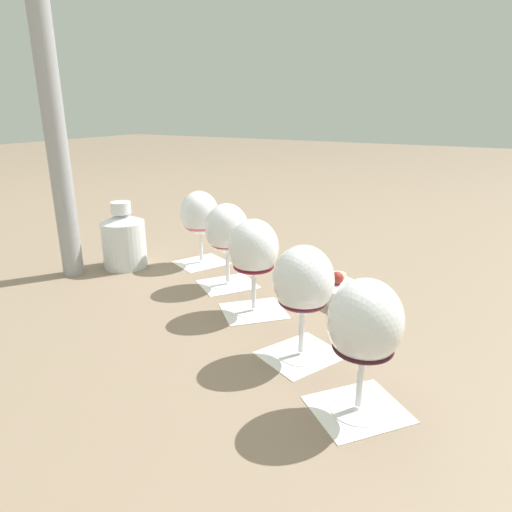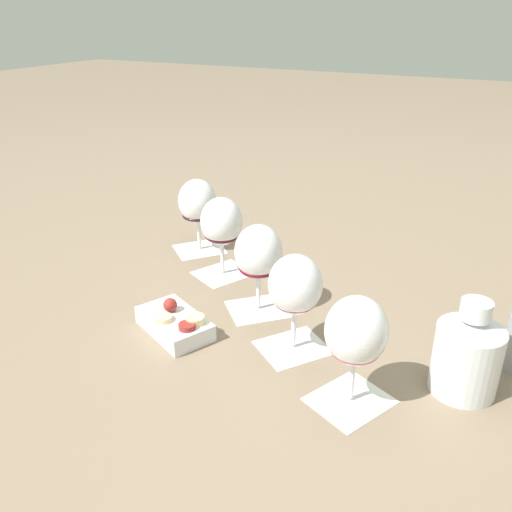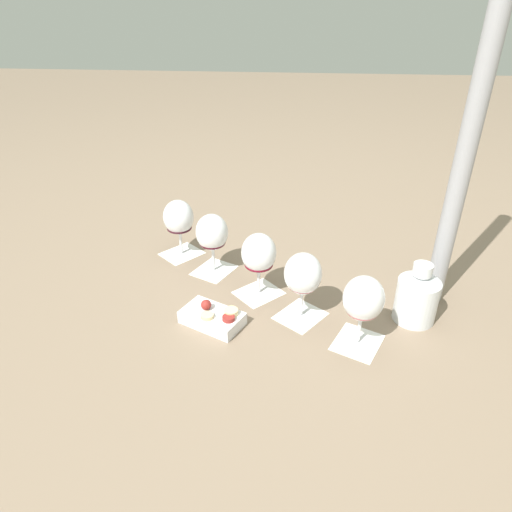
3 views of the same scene
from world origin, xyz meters
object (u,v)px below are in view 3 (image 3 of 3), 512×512
at_px(wine_glass_1, 303,277).
at_px(ceramic_vase, 417,296).
at_px(wine_glass_0, 363,301).
at_px(umbrella_pole, 466,151).
at_px(wine_glass_4, 179,219).
at_px(snack_dish, 213,317).
at_px(wine_glass_3, 212,235).
at_px(wine_glass_2, 259,255).

height_order(wine_glass_1, ceramic_vase, wine_glass_1).
bearing_deg(ceramic_vase, wine_glass_1, 3.54).
bearing_deg(wine_glass_0, umbrella_pole, -136.72).
xyz_separation_m(wine_glass_4, umbrella_pole, (-0.72, 0.17, 0.28)).
bearing_deg(umbrella_pole, ceramic_vase, 54.30).
bearing_deg(wine_glass_4, wine_glass_0, 143.71).
height_order(wine_glass_4, snack_dish, wine_glass_4).
height_order(wine_glass_3, ceramic_vase, wine_glass_3).
distance_m(wine_glass_2, wine_glass_3, 0.17).
distance_m(ceramic_vase, umbrella_pole, 0.35).
height_order(wine_glass_3, umbrella_pole, umbrella_pole).
xyz_separation_m(snack_dish, umbrella_pole, (-0.56, -0.16, 0.38)).
xyz_separation_m(wine_glass_1, wine_glass_3, (0.26, -0.19, 0.00)).
bearing_deg(wine_glass_0, wine_glass_1, -33.84).
bearing_deg(wine_glass_3, wine_glass_4, -36.88).
xyz_separation_m(wine_glass_1, umbrella_pole, (-0.35, -0.11, 0.28)).
relative_size(wine_glass_4, snack_dish, 1.03).
height_order(wine_glass_4, ceramic_vase, wine_glass_4).
bearing_deg(snack_dish, ceramic_vase, -172.12).
bearing_deg(wine_glass_1, snack_dish, 13.40).
relative_size(wine_glass_0, ceramic_vase, 1.12).
height_order(wine_glass_3, wine_glass_4, same).
bearing_deg(umbrella_pole, wine_glass_3, -7.63).
bearing_deg(wine_glass_1, umbrella_pole, -161.96).
bearing_deg(wine_glass_3, umbrella_pole, 172.37).
distance_m(ceramic_vase, snack_dish, 0.50).
xyz_separation_m(wine_glass_4, snack_dish, (-0.16, 0.33, -0.10)).
xyz_separation_m(wine_glass_0, wine_glass_2, (0.25, -0.18, 0.00)).
distance_m(wine_glass_0, wine_glass_3, 0.48).
height_order(wine_glass_3, snack_dish, wine_glass_3).
height_order(wine_glass_2, snack_dish, wine_glass_2).
bearing_deg(umbrella_pole, snack_dish, 16.30).
xyz_separation_m(wine_glass_2, umbrella_pole, (-0.46, -0.02, 0.28)).
bearing_deg(wine_glass_1, wine_glass_4, -37.13).
relative_size(wine_glass_0, wine_glass_4, 1.00).
bearing_deg(wine_glass_2, snack_dish, 54.86).
distance_m(wine_glass_4, ceramic_vase, 0.70).
bearing_deg(snack_dish, wine_glass_1, -166.60).
height_order(wine_glass_0, wine_glass_3, same).
xyz_separation_m(ceramic_vase, umbrella_pole, (-0.07, -0.10, 0.33)).
distance_m(wine_glass_3, snack_dish, 0.27).
xyz_separation_m(wine_glass_0, wine_glass_1, (0.13, -0.09, -0.00)).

